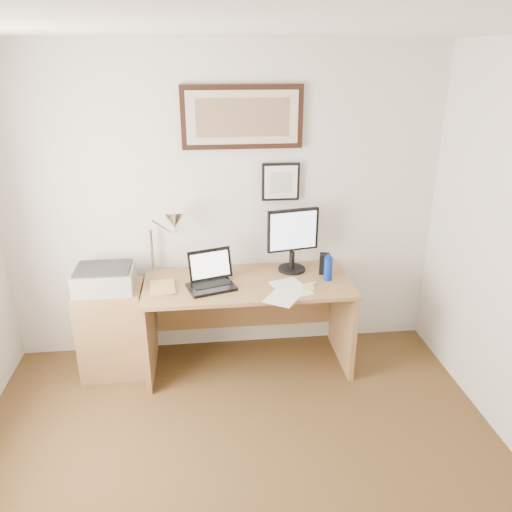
{
  "coord_description": "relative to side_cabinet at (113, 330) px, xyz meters",
  "views": [
    {
      "loc": [
        -0.17,
        -1.86,
        2.39
      ],
      "look_at": [
        0.19,
        1.43,
        1.05
      ],
      "focal_mm": 35.0,
      "sensor_mm": 36.0,
      "label": 1
    }
  ],
  "objects": [
    {
      "name": "bottle_cap",
      "position": [
        1.7,
        -0.08,
        0.58
      ],
      "size": [
        0.03,
        0.03,
        0.02
      ],
      "primitive_type": "cylinder",
      "color": "#0C2BA5",
      "rests_on": "water_bottle"
    },
    {
      "name": "desk",
      "position": [
        1.07,
        0.04,
        0.15
      ],
      "size": [
        1.6,
        0.7,
        0.75
      ],
      "color": "olive",
      "rests_on": "floor"
    },
    {
      "name": "side_cabinet",
      "position": [
        0.0,
        0.0,
        0.0
      ],
      "size": [
        0.5,
        0.4,
        0.73
      ],
      "primitive_type": "cube",
      "color": "olive",
      "rests_on": "floor"
    },
    {
      "name": "paper_sheet_b",
      "position": [
        1.31,
        -0.33,
        0.39
      ],
      "size": [
        0.34,
        0.37,
        0.0
      ],
      "primitive_type": "cube",
      "rotation": [
        0.0,
        0.0,
        -0.57
      ],
      "color": "white",
      "rests_on": "desk"
    },
    {
      "name": "wall_back",
      "position": [
        0.92,
        0.32,
        0.89
      ],
      "size": [
        3.5,
        0.02,
        2.5
      ],
      "primitive_type": "cube",
      "color": "silver",
      "rests_on": "ground"
    },
    {
      "name": "sticky_pad",
      "position": [
        1.51,
        -0.21,
        0.39
      ],
      "size": [
        0.09,
        0.09,
        0.01
      ],
      "primitive_type": "cube",
      "rotation": [
        0.0,
        0.0,
        -0.05
      ],
      "color": "#DDDD69",
      "rests_on": "desk"
    },
    {
      "name": "speaker",
      "position": [
        1.69,
        0.04,
        0.47
      ],
      "size": [
        0.09,
        0.08,
        0.17
      ],
      "primitive_type": "cube",
      "rotation": [
        0.0,
        0.0,
        -0.22
      ],
      "color": "black",
      "rests_on": "desk"
    },
    {
      "name": "lcd_monitor",
      "position": [
        1.45,
        0.13,
        0.68
      ],
      "size": [
        0.42,
        0.22,
        0.52
      ],
      "color": "black",
      "rests_on": "desk"
    },
    {
      "name": "ceiling",
      "position": [
        0.92,
        -1.68,
        2.13
      ],
      "size": [
        4.0,
        4.0,
        0.0
      ],
      "primitive_type": "plane",
      "rotation": [
        3.14,
        0.0,
        0.0
      ],
      "color": "silver",
      "rests_on": "ground"
    },
    {
      "name": "marker_pen",
      "position": [
        1.52,
        -0.16,
        0.39
      ],
      "size": [
        0.14,
        0.06,
        0.02
      ],
      "primitive_type": "cylinder",
      "rotation": [
        0.0,
        1.57,
        0.35
      ],
      "color": "white",
      "rests_on": "desk"
    },
    {
      "name": "laptop",
      "position": [
        0.79,
        -0.09,
        0.44
      ],
      "size": [
        0.4,
        0.39,
        0.26
      ],
      "color": "black",
      "rests_on": "desk"
    },
    {
      "name": "book",
      "position": [
        0.33,
        -0.11,
        0.39
      ],
      "size": [
        0.21,
        0.27,
        0.02
      ],
      "primitive_type": "imported",
      "rotation": [
        0.0,
        0.0,
        0.1
      ],
      "color": "tan",
      "rests_on": "desk"
    },
    {
      "name": "printer",
      "position": [
        -0.01,
        -0.01,
        0.45
      ],
      "size": [
        0.44,
        0.34,
        0.18
      ],
      "color": "#A0A0A3",
      "rests_on": "side_cabinet"
    },
    {
      "name": "desk_lamp",
      "position": [
        0.51,
        0.13,
        0.82
      ],
      "size": [
        0.29,
        0.27,
        0.53
      ],
      "color": "silver",
      "rests_on": "desk"
    },
    {
      "name": "water_bottle",
      "position": [
        1.7,
        -0.08,
        0.48
      ],
      "size": [
        0.07,
        0.07,
        0.19
      ],
      "primitive_type": "cylinder",
      "color": "#0C2BA5",
      "rests_on": "desk"
    },
    {
      "name": "paper_sheet_a",
      "position": [
        1.38,
        -0.19,
        0.39
      ],
      "size": [
        0.32,
        0.38,
        0.0
      ],
      "primitive_type": "cube",
      "rotation": [
        0.0,
        0.0,
        0.31
      ],
      "color": "white",
      "rests_on": "desk"
    },
    {
      "name": "picture_large",
      "position": [
        1.07,
        0.29,
        1.59
      ],
      "size": [
        0.92,
        0.04,
        0.47
      ],
      "color": "black",
      "rests_on": "wall_back"
    },
    {
      "name": "picture_small",
      "position": [
        1.37,
        0.29,
        1.09
      ],
      "size": [
        0.3,
        0.03,
        0.3
      ],
      "color": "black",
      "rests_on": "wall_back"
    }
  ]
}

